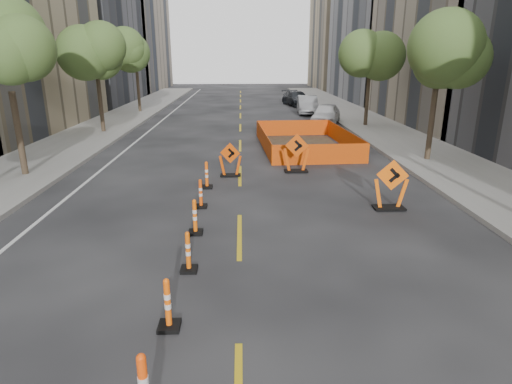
{
  "coord_description": "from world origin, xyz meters",
  "views": [
    {
      "loc": [
        0.08,
        -6.47,
        4.53
      ],
      "look_at": [
        0.45,
        4.33,
        1.1
      ],
      "focal_mm": 30.0,
      "sensor_mm": 36.0,
      "label": 1
    }
  ],
  "objects_px": {
    "channelizer_2": "(168,304)",
    "chevron_sign_center": "(297,153)",
    "chevron_sign_right": "(391,185)",
    "channelizer_4": "(195,217)",
    "chevron_sign_left": "(230,160)",
    "parked_car_near": "(326,114)",
    "channelizer_3": "(188,252)",
    "channelizer_5": "(201,193)",
    "parked_car_far": "(297,98)",
    "parked_car_mid": "(307,105)",
    "channelizer_6": "(207,175)"
  },
  "relations": [
    {
      "from": "channelizer_2",
      "to": "chevron_sign_center",
      "type": "distance_m",
      "value": 11.05
    },
    {
      "from": "chevron_sign_right",
      "to": "channelizer_4",
      "type": "bearing_deg",
      "value": -152.76
    },
    {
      "from": "chevron_sign_left",
      "to": "parked_car_near",
      "type": "relative_size",
      "value": 0.31
    },
    {
      "from": "chevron_sign_left",
      "to": "chevron_sign_right",
      "type": "height_order",
      "value": "chevron_sign_right"
    },
    {
      "from": "chevron_sign_center",
      "to": "chevron_sign_left",
      "type": "bearing_deg",
      "value": -158.39
    },
    {
      "from": "chevron_sign_center",
      "to": "channelizer_3",
      "type": "bearing_deg",
      "value": -102.04
    },
    {
      "from": "channelizer_2",
      "to": "chevron_sign_left",
      "type": "relative_size",
      "value": 0.72
    },
    {
      "from": "channelizer_2",
      "to": "chevron_sign_center",
      "type": "relative_size",
      "value": 0.61
    },
    {
      "from": "channelizer_5",
      "to": "chevron_sign_center",
      "type": "height_order",
      "value": "chevron_sign_center"
    },
    {
      "from": "parked_car_near",
      "to": "channelizer_2",
      "type": "bearing_deg",
      "value": -89.34
    },
    {
      "from": "chevron_sign_center",
      "to": "parked_car_far",
      "type": "xyz_separation_m",
      "value": [
        3.12,
        24.75,
        -0.11
      ]
    },
    {
      "from": "parked_car_near",
      "to": "parked_car_mid",
      "type": "height_order",
      "value": "parked_car_near"
    },
    {
      "from": "chevron_sign_right",
      "to": "channelizer_2",
      "type": "bearing_deg",
      "value": -124.12
    },
    {
      "from": "channelizer_6",
      "to": "parked_car_far",
      "type": "relative_size",
      "value": 0.21
    },
    {
      "from": "channelizer_6",
      "to": "parked_car_mid",
      "type": "bearing_deg",
      "value": 72.08
    },
    {
      "from": "channelizer_4",
      "to": "parked_car_mid",
      "type": "distance_m",
      "value": 25.83
    },
    {
      "from": "channelizer_3",
      "to": "channelizer_5",
      "type": "bearing_deg",
      "value": 91.36
    },
    {
      "from": "channelizer_4",
      "to": "parked_car_far",
      "type": "bearing_deg",
      "value": 77.99
    },
    {
      "from": "chevron_sign_center",
      "to": "parked_car_far",
      "type": "distance_m",
      "value": 24.94
    },
    {
      "from": "chevron_sign_center",
      "to": "chevron_sign_right",
      "type": "relative_size",
      "value": 1.0
    },
    {
      "from": "channelizer_3",
      "to": "parked_car_mid",
      "type": "xyz_separation_m",
      "value": [
        6.65,
        27.03,
        0.25
      ]
    },
    {
      "from": "channelizer_2",
      "to": "channelizer_4",
      "type": "relative_size",
      "value": 1.0
    },
    {
      "from": "chevron_sign_left",
      "to": "parked_car_mid",
      "type": "bearing_deg",
      "value": 88.45
    },
    {
      "from": "chevron_sign_right",
      "to": "parked_car_near",
      "type": "distance_m",
      "value": 17.23
    },
    {
      "from": "channelizer_5",
      "to": "channelizer_6",
      "type": "bearing_deg",
      "value": 89.22
    },
    {
      "from": "chevron_sign_left",
      "to": "parked_car_mid",
      "type": "distance_m",
      "value": 20.09
    },
    {
      "from": "chevron_sign_left",
      "to": "chevron_sign_right",
      "type": "xyz_separation_m",
      "value": [
        5.01,
        -4.01,
        0.12
      ]
    },
    {
      "from": "channelizer_6",
      "to": "parked_car_mid",
      "type": "relative_size",
      "value": 0.22
    },
    {
      "from": "channelizer_2",
      "to": "chevron_sign_left",
      "type": "bearing_deg",
      "value": 85.13
    },
    {
      "from": "channelizer_6",
      "to": "chevron_sign_right",
      "type": "relative_size",
      "value": 0.62
    },
    {
      "from": "channelizer_3",
      "to": "parked_car_near",
      "type": "height_order",
      "value": "parked_car_near"
    },
    {
      "from": "channelizer_2",
      "to": "chevron_sign_center",
      "type": "bearing_deg",
      "value": 71.42
    },
    {
      "from": "channelizer_5",
      "to": "channelizer_6",
      "type": "height_order",
      "value": "channelizer_6"
    },
    {
      "from": "channelizer_5",
      "to": "chevron_sign_left",
      "type": "xyz_separation_m",
      "value": [
        0.84,
        3.66,
        0.21
      ]
    },
    {
      "from": "parked_car_mid",
      "to": "channelizer_3",
      "type": "bearing_deg",
      "value": -99.47
    },
    {
      "from": "channelizer_6",
      "to": "parked_car_mid",
      "type": "distance_m",
      "value": 21.83
    },
    {
      "from": "parked_car_mid",
      "to": "channelizer_6",
      "type": "bearing_deg",
      "value": -103.57
    },
    {
      "from": "chevron_sign_left",
      "to": "channelizer_4",
      "type": "bearing_deg",
      "value": -82.44
    },
    {
      "from": "parked_car_near",
      "to": "chevron_sign_left",
      "type": "bearing_deg",
      "value": -97.71
    },
    {
      "from": "chevron_sign_center",
      "to": "parked_car_mid",
      "type": "bearing_deg",
      "value": 90.31
    },
    {
      "from": "parked_car_mid",
      "to": "chevron_sign_left",
      "type": "bearing_deg",
      "value": -102.75
    },
    {
      "from": "channelizer_4",
      "to": "parked_car_near",
      "type": "relative_size",
      "value": 0.23
    },
    {
      "from": "channelizer_6",
      "to": "channelizer_3",
      "type": "bearing_deg",
      "value": -89.35
    },
    {
      "from": "channelizer_4",
      "to": "chevron_sign_right",
      "type": "xyz_separation_m",
      "value": [
        5.82,
        1.74,
        0.31
      ]
    },
    {
      "from": "channelizer_5",
      "to": "parked_car_far",
      "type": "xyz_separation_m",
      "value": [
        6.64,
        28.95,
        0.22
      ]
    },
    {
      "from": "channelizer_6",
      "to": "chevron_sign_left",
      "type": "xyz_separation_m",
      "value": [
        0.81,
        1.57,
        0.18
      ]
    },
    {
      "from": "chevron_sign_right",
      "to": "parked_car_mid",
      "type": "xyz_separation_m",
      "value": [
        0.89,
        23.2,
        -0.07
      ]
    },
    {
      "from": "channelizer_3",
      "to": "parked_car_near",
      "type": "relative_size",
      "value": 0.22
    },
    {
      "from": "channelizer_6",
      "to": "channelizer_5",
      "type": "bearing_deg",
      "value": -90.78
    },
    {
      "from": "channelizer_3",
      "to": "chevron_sign_center",
      "type": "relative_size",
      "value": 0.59
    }
  ]
}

